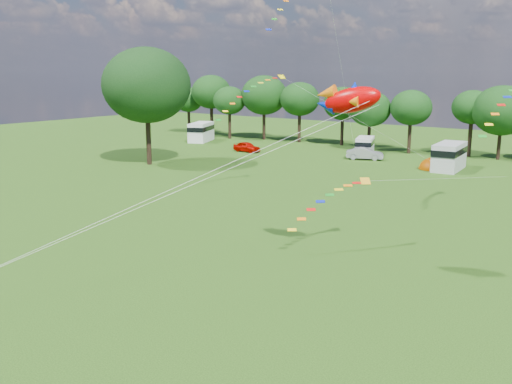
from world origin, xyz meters
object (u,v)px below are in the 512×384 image
Objects in this scene: campervan_a at (201,131)px; fish_kite at (347,100)px; car_a at (247,147)px; car_b at (365,154)px; tent_orange at (433,169)px; campervan_c at (449,156)px; big_tree at (146,85)px; campervan_b at (365,146)px.

campervan_a is 59.70m from fish_kite.
car_b reaches higher than car_a.
tent_orange is at bearing 91.45° from fish_kite.
campervan_c is (10.58, -1.16, 0.85)m from car_b.
big_tree is at bearing -149.37° from tent_orange.
campervan_b is at bearing 155.20° from tent_orange.
campervan_c is (12.21, -4.54, 0.34)m from campervan_b.
car_a is 1.13× the size of tent_orange.
car_a is 0.97× the size of car_b.
big_tree is 33.40m from tent_orange.
big_tree is at bearing 122.08° from campervan_b.
campervan_a is at bearing 115.81° from big_tree.
car_b is at bearing 103.64° from fish_kite.
car_a is 26.30m from campervan_c.
big_tree is 2.15× the size of campervan_c.
campervan_a is at bearing 73.97° from campervan_b.
campervan_a is 1.24× the size of campervan_b.
car_a is 0.63× the size of campervan_a.
big_tree is at bearing 141.08° from fish_kite.
car_b is 1.13× the size of fish_kite.
campervan_a is 1.02× the size of campervan_c.
car_a is (2.97, 14.79, -8.35)m from big_tree.
fish_kite is at bearing -131.63° from car_a.
big_tree reaches higher than campervan_b.
car_b is 10.68m from campervan_c.
fish_kite is at bearing -78.22° from tent_orange.
car_b is at bearing 44.00° from big_tree.
tent_orange is 0.97× the size of fish_kite.
big_tree is 39.95m from fish_kite.
tent_orange is at bearing -120.67° from car_b.
campervan_a reaches higher than car_a.
car_b is 1.16× the size of tent_orange.
tent_orange is (10.71, -4.95, -1.22)m from campervan_b.
car_a is at bearing 95.65° from campervan_b.
campervan_b is at bearing 103.79° from fish_kite.
car_a is 15.46m from campervan_b.
fish_kite is (7.40, -35.51, 9.25)m from tent_orange.
campervan_c is at bearing 89.00° from fish_kite.
fish_kite reaches higher than car_b.
fish_kite is (5.90, -35.92, 7.69)m from campervan_c.
campervan_c is at bearing -117.11° from car_b.
big_tree reaches higher than tent_orange.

